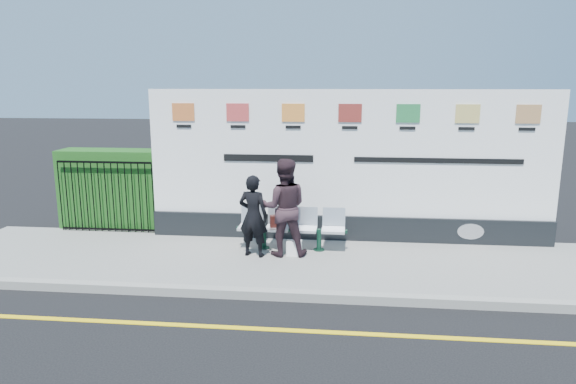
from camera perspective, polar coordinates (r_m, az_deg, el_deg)
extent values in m
plane|color=black|center=(7.06, 2.60, -15.24)|extent=(80.00, 80.00, 0.00)
cube|color=gray|center=(9.33, 3.52, -7.89)|extent=(14.00, 3.00, 0.12)
cube|color=gray|center=(7.94, 3.04, -11.50)|extent=(14.00, 0.18, 0.14)
cube|color=yellow|center=(7.06, 2.60, -15.21)|extent=(14.00, 0.10, 0.01)
cube|color=black|center=(10.52, 6.59, -3.87)|extent=(8.00, 0.30, 0.50)
cube|color=white|center=(10.21, 6.79, 4.25)|extent=(8.00, 0.14, 2.50)
cube|color=#1C5018|center=(11.87, -18.65, 0.38)|extent=(2.35, 0.70, 1.70)
imported|color=black|center=(9.32, -3.88, -2.67)|extent=(0.62, 0.48, 1.51)
imported|color=#322127|center=(9.34, -0.47, -1.72)|extent=(0.94, 0.77, 1.80)
cube|color=black|center=(9.76, -1.17, -3.25)|extent=(0.31, 0.20, 0.23)
cube|color=white|center=(9.50, 0.69, -6.23)|extent=(0.28, 0.17, 0.28)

